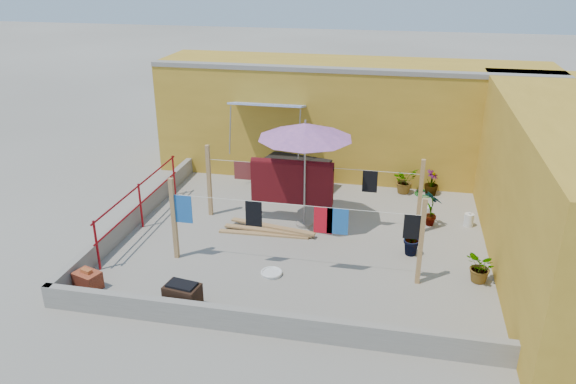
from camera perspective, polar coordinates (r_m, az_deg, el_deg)
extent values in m
plane|color=#9E998E|center=(12.79, 1.67, -4.72)|extent=(80.00, 80.00, 0.00)
cube|color=gold|center=(16.52, 6.37, 7.52)|extent=(11.00, 2.40, 3.20)
cube|color=gray|center=(15.15, 6.21, 12.17)|extent=(11.00, 0.35, 0.12)
cube|color=#2D51B2|center=(15.21, -2.11, 8.85)|extent=(2.00, 0.79, 0.22)
cylinder|color=gray|center=(15.29, -5.89, 6.29)|extent=(0.03, 0.30, 1.28)
cylinder|color=gray|center=(14.84, 1.17, 5.90)|extent=(0.03, 0.30, 1.28)
cube|color=gold|center=(12.41, 26.10, 0.06)|extent=(2.40, 9.00, 3.20)
cube|color=gray|center=(9.69, -2.17, -13.16)|extent=(8.30, 0.16, 0.44)
cube|color=gray|center=(13.91, -15.11, -2.18)|extent=(0.16, 7.30, 0.44)
cylinder|color=maroon|center=(11.95, -18.85, -5.17)|extent=(0.05, 0.05, 1.10)
cylinder|color=maroon|center=(13.52, -14.74, -1.35)|extent=(0.05, 0.05, 1.10)
cylinder|color=maroon|center=(15.19, -11.52, 1.65)|extent=(0.05, 0.05, 1.10)
cylinder|color=maroon|center=(13.33, -14.95, 0.61)|extent=(0.04, 4.20, 0.04)
cylinder|color=maroon|center=(13.50, -14.76, -1.16)|extent=(0.04, 4.20, 0.04)
cube|color=tan|center=(11.85, -11.51, -2.69)|extent=(0.09, 0.09, 1.80)
cube|color=tan|center=(11.00, 13.37, -4.96)|extent=(0.09, 0.09, 1.80)
cube|color=tan|center=(13.00, 13.26, -0.52)|extent=(0.09, 0.09, 1.80)
cube|color=tan|center=(13.72, -8.02, 1.15)|extent=(0.09, 0.09, 1.80)
cylinder|color=silver|center=(10.92, 0.45, -1.29)|extent=(5.00, 0.01, 0.01)
cylinder|color=silver|center=(12.93, 2.37, 2.60)|extent=(5.00, 0.01, 0.01)
cube|color=#4A0C11|center=(13.16, 0.41, 0.93)|extent=(1.94, 0.22, 0.99)
cube|color=black|center=(12.89, 8.32, 1.06)|extent=(0.34, 0.02, 0.52)
cube|color=maroon|center=(13.35, -4.57, 2.18)|extent=(0.45, 0.02, 0.45)
cube|color=#205CAE|center=(11.68, -10.69, -1.70)|extent=(0.41, 0.02, 0.61)
cube|color=black|center=(11.20, -3.51, -2.23)|extent=(0.33, 0.02, 0.54)
cube|color=red|center=(10.95, 3.59, -2.88)|extent=(0.37, 0.02, 0.55)
cube|color=#205CAE|center=(10.91, 5.06, -2.99)|extent=(0.42, 0.02, 0.55)
cube|color=black|center=(10.86, 12.46, -3.48)|extent=(0.31, 0.02, 0.50)
cylinder|color=gray|center=(13.38, 1.65, -3.28)|extent=(0.39, 0.39, 0.06)
cylinder|color=gray|center=(12.89, 1.71, 1.53)|extent=(0.05, 0.05, 2.47)
cone|color=#B964A9|center=(12.54, 1.77, 6.25)|extent=(2.42, 2.42, 0.34)
cylinder|color=gray|center=(12.48, 1.78, 7.10)|extent=(0.04, 0.04, 0.11)
cube|color=black|center=(15.24, 0.85, 3.16)|extent=(1.92, 1.28, 0.07)
cube|color=black|center=(15.41, -2.31, 1.76)|extent=(0.07, 0.07, 0.77)
cube|color=black|center=(15.99, -1.13, 2.57)|extent=(0.07, 0.07, 0.77)
cube|color=black|center=(14.80, 2.96, 0.83)|extent=(0.07, 0.07, 0.77)
cube|color=black|center=(15.40, 3.99, 1.71)|extent=(0.07, 0.07, 0.77)
cube|color=#A13B25|center=(11.54, -19.67, -8.46)|extent=(0.57, 0.49, 0.35)
cube|color=#BB5C2C|center=(11.44, -19.81, -7.55)|extent=(0.24, 0.17, 0.07)
cube|color=tan|center=(12.94, -2.50, -4.29)|extent=(2.10, 0.23, 0.04)
cube|color=tan|center=(13.01, -2.04, -3.91)|extent=(2.10, 0.24, 0.04)
cube|color=tan|center=(13.07, -1.57, -3.52)|extent=(2.08, 0.53, 0.04)
cube|color=black|center=(10.41, -10.63, -10.51)|extent=(0.67, 0.50, 0.51)
cube|color=black|center=(10.27, -10.74, -9.23)|extent=(0.55, 0.38, 0.04)
cylinder|color=silver|center=(11.40, -1.69, -8.26)|extent=(0.42, 0.42, 0.05)
torus|color=silver|center=(11.39, -1.69, -8.15)|extent=(0.44, 0.44, 0.05)
cylinder|color=silver|center=(13.96, 17.88, -2.72)|extent=(0.23, 0.23, 0.31)
cylinder|color=silver|center=(13.89, 17.97, -2.07)|extent=(0.06, 0.06, 0.05)
cylinder|color=silver|center=(14.09, 13.99, -2.03)|extent=(0.23, 0.23, 0.31)
cylinder|color=silver|center=(14.02, 14.06, -1.38)|extent=(0.06, 0.06, 0.05)
torus|color=#186E1E|center=(15.52, 13.61, -0.19)|extent=(0.48, 0.48, 0.03)
torus|color=#186E1E|center=(15.51, 13.62, -0.07)|extent=(0.41, 0.41, 0.03)
imported|color=#1F5D1A|center=(15.42, 11.75, 1.16)|extent=(0.83, 0.83, 0.70)
imported|color=#1F5D1A|center=(15.45, 14.37, 0.91)|extent=(0.49, 0.49, 0.68)
imported|color=#1F5D1A|center=(13.62, 14.41, -1.62)|extent=(0.54, 0.56, 0.89)
imported|color=#1F5D1A|center=(12.20, 12.34, -4.66)|extent=(0.54, 0.55, 0.78)
imported|color=#1F5D1A|center=(11.63, 19.05, -7.27)|extent=(0.67, 0.72, 0.65)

